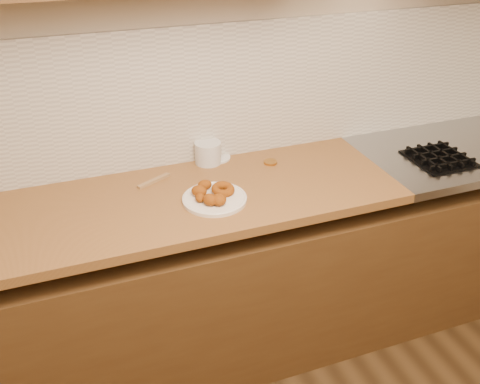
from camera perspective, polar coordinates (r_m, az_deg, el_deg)
name	(u,v)px	position (r m, az deg, el deg)	size (l,w,h in m)	color
wall_back	(247,56)	(2.26, 0.77, 15.02)	(4.00, 0.02, 2.70)	#C2AC91
base_cabinet	(268,274)	(2.45, 3.19, -9.20)	(3.60, 0.60, 0.77)	#4F3418
butcher_block	(118,212)	(2.04, -13.53, -2.21)	(2.30, 0.62, 0.04)	#946034
backsplash	(248,90)	(2.30, 0.85, 11.33)	(3.60, 0.02, 0.60)	beige
donut_plate	(215,199)	(2.02, -2.87, -0.78)	(0.26, 0.26, 0.01)	white
ring_donut	(223,189)	(2.03, -1.94, 0.31)	(0.09, 0.09, 0.03)	#87450A
fried_dough_chunks	(208,195)	(1.99, -3.66, -0.28)	(0.13, 0.19, 0.05)	#87450A
plastic_tub	(208,153)	(2.29, -3.62, 4.44)	(0.12, 0.12, 0.10)	silver
tub_lid	(216,157)	(2.35, -2.68, 3.90)	(0.13, 0.13, 0.01)	silver
brass_jar_lid	(270,162)	(2.30, 3.43, 3.36)	(0.06, 0.06, 0.01)	#B0792F
wooden_utensil	(154,181)	(2.17, -9.65, 1.25)	(0.16, 0.02, 0.01)	olive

